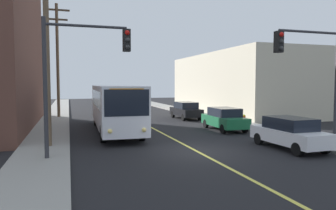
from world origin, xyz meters
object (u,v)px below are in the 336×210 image
parked_car_black (186,110)px  fire_hydrant (244,120)px  traffic_signal_left_corner (82,62)px  traffic_signal_right_corner (312,64)px  parked_car_green (224,119)px  city_bus (115,106)px  parked_car_white (290,133)px  utility_pole_mid (58,55)px  utility_pole_near (46,26)px

parked_car_black → fire_hydrant: size_ratio=5.26×
traffic_signal_left_corner → traffic_signal_right_corner: 10.95m
parked_car_green → traffic_signal_left_corner: traffic_signal_left_corner is taller
city_bus → parked_car_black: size_ratio=2.76×
fire_hydrant → city_bus: bearing=174.7°
traffic_signal_right_corner → fire_hydrant: size_ratio=7.14×
city_bus → fire_hydrant: bearing=-5.3°
parked_car_green → parked_car_white: bearing=-89.3°
parked_car_white → traffic_signal_right_corner: (0.64, -0.74, 3.46)m
parked_car_green → utility_pole_mid: bearing=134.1°
utility_pole_mid → traffic_signal_left_corner: 18.24m
parked_car_black → fire_hydrant: parked_car_black is taller
utility_pole_mid → fire_hydrant: 18.54m
traffic_signal_right_corner → fire_hydrant: 9.52m
utility_pole_near → traffic_signal_right_corner: bearing=-20.0°
parked_car_white → utility_pole_mid: utility_pole_mid is taller
parked_car_green → utility_pole_mid: (-11.64, 12.01, 5.25)m
utility_pole_near → fire_hydrant: (13.87, 4.12, -5.68)m
traffic_signal_right_corner → parked_car_green: bearing=95.4°
parked_car_black → utility_pole_near: utility_pole_near is taller
traffic_signal_left_corner → utility_pole_mid: bearing=94.9°
traffic_signal_left_corner → parked_car_white: bearing=-5.0°
utility_pole_mid → parked_car_white: bearing=-58.3°
parked_car_green → parked_car_black: 7.79m
parked_car_green → fire_hydrant: bearing=23.3°
city_bus → utility_pole_near: 7.85m
utility_pole_near → city_bus: bearing=50.9°
parked_car_green → utility_pole_mid: 17.53m
city_bus → parked_car_green: city_bus is taller
parked_car_green → fire_hydrant: parked_car_green is taller
parked_car_green → traffic_signal_left_corner: (-10.10, -6.07, 3.46)m
parked_car_green → traffic_signal_right_corner: bearing=-84.6°
parked_car_white → parked_car_black: 14.77m
parked_car_white → utility_pole_mid: size_ratio=0.41×
parked_car_black → traffic_signal_right_corner: 15.90m
parked_car_black → utility_pole_near: size_ratio=0.40×
parked_car_green → parked_car_black: size_ratio=1.01×
city_bus → traffic_signal_left_corner: 8.65m
parked_car_white → fire_hydrant: (2.08, 7.90, -0.26)m
parked_car_white → utility_pole_near: 13.52m
traffic_signal_right_corner → traffic_signal_left_corner: bearing=171.4°
parked_car_black → traffic_signal_right_corner: traffic_signal_right_corner is taller
parked_car_black → utility_pole_mid: bearing=160.0°
traffic_signal_right_corner → city_bus: bearing=131.2°
traffic_signal_right_corner → fire_hydrant: (1.44, 8.64, -3.72)m
city_bus → utility_pole_near: (-4.08, -5.02, 4.45)m
city_bus → utility_pole_near: bearing=-129.1°
city_bus → traffic_signal_right_corner: traffic_signal_right_corner is taller
city_bus → utility_pole_near: size_ratio=1.09×
parked_car_black → traffic_signal_left_corner: bearing=-126.0°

